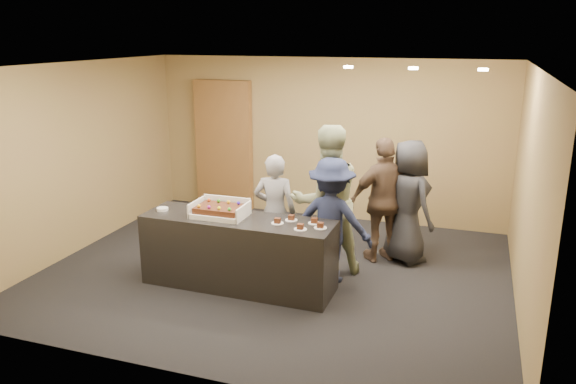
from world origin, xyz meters
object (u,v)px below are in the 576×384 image
object	(u,v)px
person_server_grey	(275,212)
cake_box	(221,212)
sheet_cake	(220,209)
person_dark_suit	(408,202)
storage_cabinet	(224,145)
person_brown_extra	(384,200)
plate_stack	(162,209)
serving_counter	(238,252)
person_sage_man	(327,200)
person_navy_man	(331,221)

from	to	relation	value
person_server_grey	cake_box	bearing A→B (deg)	50.40
cake_box	person_server_grey	world-z (taller)	person_server_grey
sheet_cake	person_dark_suit	size ratio (longest dim) A/B	0.33
storage_cabinet	person_brown_extra	bearing A→B (deg)	-26.39
person_dark_suit	sheet_cake	bearing A→B (deg)	80.77
plate_stack	person_dark_suit	bearing A→B (deg)	28.07
cake_box	person_dark_suit	size ratio (longest dim) A/B	0.39
sheet_cake	serving_counter	bearing A→B (deg)	0.00
person_server_grey	person_brown_extra	bearing A→B (deg)	-158.54
serving_counter	cake_box	distance (m)	0.55
serving_counter	sheet_cake	xyz separation A→B (m)	(-0.24, -0.00, 0.55)
storage_cabinet	cake_box	world-z (taller)	storage_cabinet
cake_box	sheet_cake	world-z (taller)	cake_box
cake_box	person_brown_extra	size ratio (longest dim) A/B	0.38
serving_counter	person_dark_suit	world-z (taller)	person_dark_suit
cake_box	person_server_grey	distance (m)	0.85
storage_cabinet	person_sage_man	size ratio (longest dim) A/B	1.16
sheet_cake	person_brown_extra	world-z (taller)	person_brown_extra
cake_box	person_navy_man	size ratio (longest dim) A/B	0.41
storage_cabinet	serving_counter	bearing A→B (deg)	-62.25
storage_cabinet	person_dark_suit	bearing A→B (deg)	-22.96
cake_box	person_sage_man	size ratio (longest dim) A/B	0.33
person_navy_man	sheet_cake	bearing A→B (deg)	22.81
storage_cabinet	person_brown_extra	xyz separation A→B (m)	(3.13, -1.55, -0.28)
person_server_grey	person_dark_suit	distance (m)	1.84
person_server_grey	person_navy_man	size ratio (longest dim) A/B	0.97
storage_cabinet	cake_box	xyz separation A→B (m)	(1.33, -2.96, -0.20)
sheet_cake	plate_stack	world-z (taller)	sheet_cake
sheet_cake	plate_stack	bearing A→B (deg)	-178.23
person_server_grey	person_dark_suit	xyz separation A→B (m)	(1.65, 0.80, 0.07)
plate_stack	person_navy_man	world-z (taller)	person_navy_man
cake_box	person_navy_man	distance (m)	1.38
serving_counter	person_navy_man	distance (m)	1.22
storage_cabinet	sheet_cake	world-z (taller)	storage_cabinet
storage_cabinet	person_server_grey	xyz separation A→B (m)	(1.79, -2.26, -0.36)
person_server_grey	person_dark_suit	bearing A→B (deg)	-160.56
person_sage_man	person_brown_extra	bearing A→B (deg)	-168.19
person_brown_extra	storage_cabinet	bearing A→B (deg)	-61.81
serving_counter	sheet_cake	size ratio (longest dim) A/B	4.27
person_brown_extra	person_sage_man	bearing A→B (deg)	9.36
person_sage_man	person_brown_extra	distance (m)	0.92
sheet_cake	person_server_grey	distance (m)	0.88
plate_stack	serving_counter	bearing A→B (deg)	1.37
serving_counter	sheet_cake	world-z (taller)	sheet_cake
person_brown_extra	cake_box	bearing A→B (deg)	2.66
serving_counter	plate_stack	size ratio (longest dim) A/B	16.53
person_sage_man	person_dark_suit	bearing A→B (deg)	-175.60
person_server_grey	person_sage_man	world-z (taller)	person_sage_man
sheet_cake	person_brown_extra	distance (m)	2.30
serving_counter	plate_stack	xyz separation A→B (m)	(-1.03, -0.02, 0.47)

